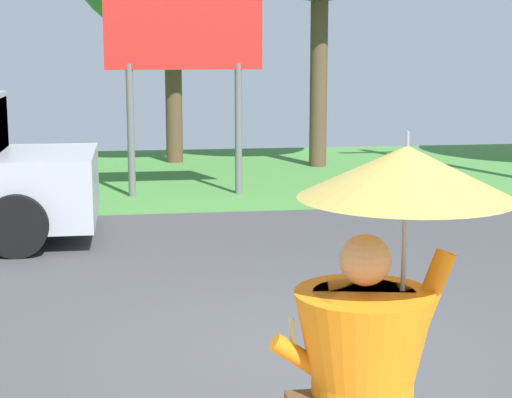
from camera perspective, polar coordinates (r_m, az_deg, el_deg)
ground_plane at (r=9.87m, az=-0.78°, el=-4.56°), size 40.00×22.00×0.20m
monk_pedestrian at (r=3.75m, az=7.71°, el=-11.86°), size 1.03×0.92×2.13m
roadside_billboard at (r=14.14m, az=-4.90°, el=10.51°), size 2.60×0.12×3.50m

